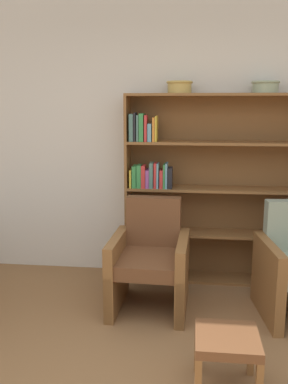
# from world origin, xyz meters

# --- Properties ---
(wall_back) EXTENTS (12.00, 0.06, 2.75)m
(wall_back) POSITION_xyz_m (0.00, 2.62, 1.38)
(wall_back) COLOR silver
(wall_back) RESTS_ON ground
(bookshelf) EXTENTS (1.84, 0.30, 1.82)m
(bookshelf) POSITION_xyz_m (0.41, 2.45, 0.87)
(bookshelf) COLOR brown
(bookshelf) RESTS_ON ground
(bowl_brass) EXTENTS (0.25, 0.25, 0.11)m
(bowl_brass) POSITION_xyz_m (0.16, 2.43, 1.89)
(bowl_brass) COLOR tan
(bowl_brass) RESTS_ON bookshelf
(bowl_olive) EXTENTS (0.26, 0.26, 0.11)m
(bowl_olive) POSITION_xyz_m (0.94, 2.43, 1.88)
(bowl_olive) COLOR gray
(bowl_olive) RESTS_ON bookshelf
(armchair_leather) EXTENTS (0.66, 0.70, 0.92)m
(armchair_leather) POSITION_xyz_m (-0.04, 1.79, 0.41)
(armchair_leather) COLOR brown
(armchair_leather) RESTS_ON ground
(footstool) EXTENTS (0.38, 0.38, 0.37)m
(footstool) POSITION_xyz_m (0.53, 0.72, 0.30)
(footstool) COLOR brown
(footstool) RESTS_ON ground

